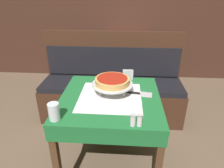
{
  "coord_description": "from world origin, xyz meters",
  "views": [
    {
      "loc": [
        0.12,
        -1.4,
        1.54
      ],
      "look_at": [
        0.01,
        0.03,
        0.84
      ],
      "focal_mm": 32.0,
      "sensor_mm": 36.0,
      "label": 1
    }
  ],
  "objects": [
    {
      "name": "condiment_caddy",
      "position": [
        0.15,
        1.68,
        0.78
      ],
      "size": [
        0.12,
        0.12,
        0.15
      ],
      "color": "black",
      "rests_on": "dining_table_rear"
    },
    {
      "name": "dining_table_rear",
      "position": [
        0.12,
        1.73,
        0.63
      ],
      "size": [
        0.68,
        0.68,
        0.74
      ],
      "color": "red",
      "rests_on": "ground_plane"
    },
    {
      "name": "pizza_server",
      "position": [
        0.22,
        0.06,
        0.75
      ],
      "size": [
        0.27,
        0.1,
        0.01
      ],
      "color": "#BCBCC1",
      "rests_on": "dining_table_front"
    },
    {
      "name": "napkin_holder",
      "position": [
        0.14,
        0.36,
        0.79
      ],
      "size": [
        0.1,
        0.05,
        0.09
      ],
      "color": "#B2B2B7",
      "rests_on": "dining_table_front"
    },
    {
      "name": "back_wall_panel",
      "position": [
        0.0,
        2.17,
        1.2
      ],
      "size": [
        6.0,
        0.04,
        2.4
      ],
      "primitive_type": "cube",
      "color": "#3D2319",
      "rests_on": "ground_plane"
    },
    {
      "name": "pepper_shaker",
      "position": [
        0.22,
        -0.36,
        0.78
      ],
      "size": [
        0.03,
        0.03,
        0.08
      ],
      "color": "silver",
      "rests_on": "dining_table_front"
    },
    {
      "name": "deep_dish_pizza",
      "position": [
        0.01,
        0.06,
        0.86
      ],
      "size": [
        0.28,
        0.28,
        0.05
      ],
      "color": "tan",
      "rests_on": "pizza_pan_stand"
    },
    {
      "name": "salt_shaker",
      "position": [
        0.17,
        -0.36,
        0.78
      ],
      "size": [
        0.04,
        0.04,
        0.08
      ],
      "color": "silver",
      "rests_on": "dining_table_front"
    },
    {
      "name": "water_glass_near",
      "position": [
        -0.35,
        -0.33,
        0.8
      ],
      "size": [
        0.08,
        0.08,
        0.12
      ],
      "color": "silver",
      "rests_on": "dining_table_front"
    },
    {
      "name": "ground_plane",
      "position": [
        0.0,
        0.0,
        0.0
      ],
      "size": [
        14.0,
        14.0,
        0.0
      ],
      "primitive_type": "plane",
      "color": "brown"
    },
    {
      "name": "dining_table_front",
      "position": [
        0.0,
        0.0,
        0.65
      ],
      "size": [
        0.81,
        0.81,
        0.74
      ],
      "color": "#1E6B33",
      "rests_on": "ground_plane"
    },
    {
      "name": "booth_bench",
      "position": [
        -0.05,
        0.84,
        0.32
      ],
      "size": [
        1.74,
        0.51,
        1.07
      ],
      "color": "#3D2316",
      "rests_on": "ground_plane"
    },
    {
      "name": "pizza_pan_stand",
      "position": [
        0.01,
        0.06,
        0.82
      ],
      "size": [
        0.34,
        0.34,
        0.09
      ],
      "color": "#ADADB2",
      "rests_on": "dining_table_front"
    }
  ]
}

